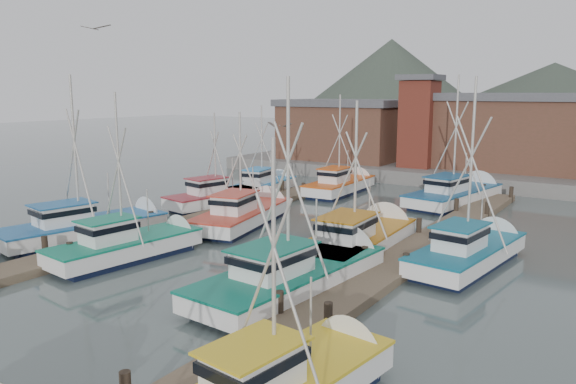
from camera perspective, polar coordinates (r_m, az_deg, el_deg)
The scene contains 21 objects.
ground at distance 25.74m, azimuth -9.55°, elevation -8.58°, with size 260.00×260.00×0.00m, color #435150.
dock_left at distance 33.20m, azimuth -13.71°, elevation -4.08°, with size 2.30×46.00×1.50m.
dock_right at distance 25.17m, azimuth 8.89°, elevation -8.49°, with size 2.30×46.00×1.50m.
quay at distance 57.76m, azimuth 16.21°, elevation 2.18°, with size 44.00×16.00×1.20m, color slate.
shed_left at distance 59.72m, azimuth 5.63°, elevation 6.40°, with size 12.72×8.48×6.20m.
shed_center at distance 55.91m, azimuth 22.32°, elevation 5.79°, with size 14.84×9.54×6.90m.
lookout_tower at distance 54.16m, azimuth 13.16°, elevation 7.08°, with size 3.60×3.60×8.50m.
distant_hills at distance 143.64m, azimuth 21.56°, elevation 6.18°, with size 175.00×140.00×42.00m.
boat_4 at distance 29.09m, azimuth -15.36°, elevation -5.21°, with size 3.51×8.50×8.85m.
boat_5 at distance 23.86m, azimuth 1.24°, elevation -8.22°, with size 4.10×10.70×9.79m.
boat_6 at distance 33.63m, azimuth -19.20°, elevation -3.34°, with size 4.82×10.03×9.98m.
boat_7 at distance 15.50m, azimuth 0.22°, elevation -18.91°, with size 3.41×8.18×7.76m.
boat_8 at distance 35.28m, azimuth -4.26°, elevation -2.19°, with size 4.77×9.87×7.87m.
boat_9 at distance 29.39m, azimuth 7.36°, elevation -4.77°, with size 3.62×10.21×8.72m.
boat_10 at distance 40.89m, azimuth -6.60°, elevation -0.52°, with size 4.14×8.70×7.42m.
boat_11 at distance 28.41m, azimuth 18.18°, elevation -5.72°, with size 3.86×9.03×9.64m.
boat_12 at distance 46.23m, azimuth 5.56°, elevation 0.74°, with size 3.50×8.81×8.70m.
boat_13 at distance 43.73m, azimuth 16.85°, elevation -0.19°, with size 4.81×10.72×10.39m.
boat_14 at distance 45.44m, azimuth -2.29°, elevation 0.61°, with size 3.63×8.38×7.79m.
gull_near at distance 25.88m, azimuth -18.95°, elevation 15.48°, with size 1.49×0.65×0.24m.
gull_far at distance 24.61m, azimuth -0.85°, elevation 6.78°, with size 1.50×0.66×0.24m.
Camera 1 is at (16.73, -17.75, 8.21)m, focal length 35.00 mm.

